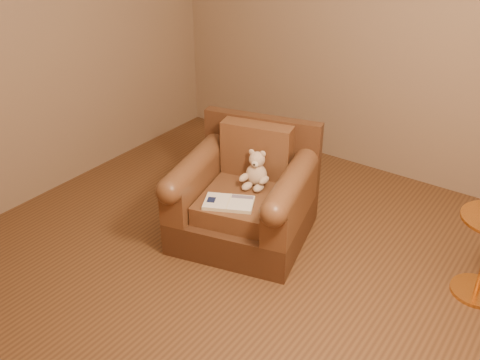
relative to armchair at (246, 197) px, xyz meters
The scene contains 5 objects.
floor 0.65m from the armchair, 58.76° to the right, with size 4.00×4.00×0.00m, color brown.
room 1.52m from the armchair, 58.76° to the right, with size 4.02×4.02×2.71m.
armchair is the anchor object (origin of this frame).
teddy_bear 0.19m from the armchair, 69.33° to the left, with size 0.19×0.23×0.27m.
guidebook 0.26m from the armchair, 82.31° to the right, with size 0.38×0.32×0.03m.
Camera 1 is at (1.57, -2.20, 2.28)m, focal length 40.00 mm.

